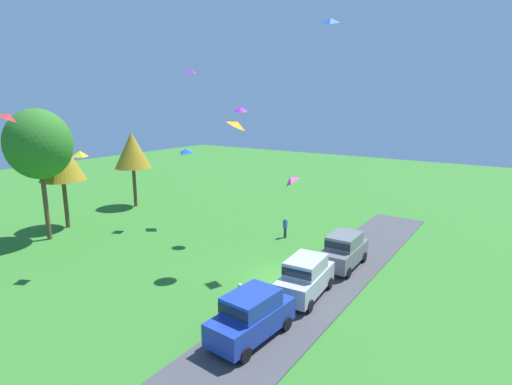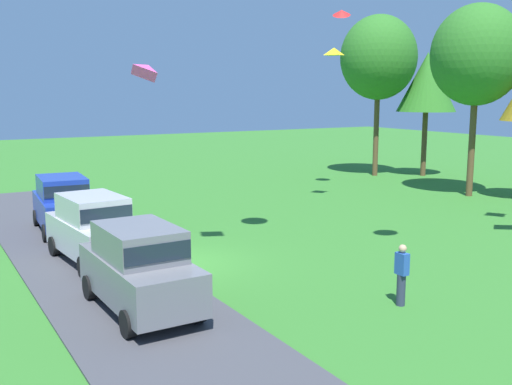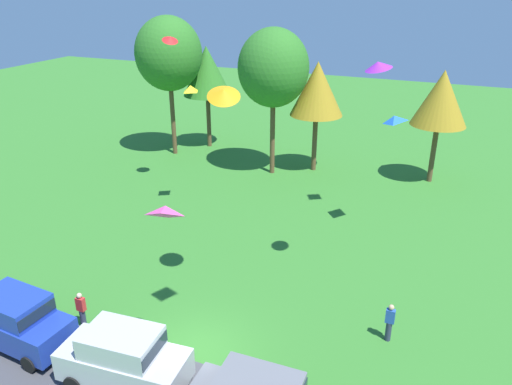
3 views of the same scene
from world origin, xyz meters
name	(u,v)px [view 3 (image 3 of 3)]	position (x,y,z in m)	size (l,w,h in m)	color
ground_plane	(196,352)	(0.00, 0.00, 0.00)	(120.00, 120.00, 0.00)	#337528
car_suv_mid_row	(16,318)	(-6.67, -2.30, 1.30)	(4.72, 2.31, 2.28)	#1E389E
car_suv_by_flagpole	(123,356)	(-1.50, -2.44, 1.30)	(4.74, 2.34, 2.28)	#B7B7BC
person_on_lawn	(389,322)	(6.81, 3.67, 0.88)	(0.36, 0.24, 1.71)	#2D334C
person_watching_sky	(82,310)	(-5.10, -0.47, 0.88)	(0.36, 0.24, 1.71)	#2D334C
tree_far_right	(169,54)	(-13.32, 20.44, 8.05)	(5.18, 5.18, 10.93)	brown
tree_lone_near	(207,71)	(-11.58, 23.30, 6.40)	(4.00, 4.00, 8.44)	brown
tree_right_of_center	(273,68)	(-4.28, 19.42, 7.72)	(4.96, 4.96, 10.48)	brown
tree_center_back	(317,89)	(-1.59, 21.21, 6.15)	(3.84, 3.84, 8.10)	brown
tree_far_left	(441,99)	(6.79, 22.22, 6.00)	(3.75, 3.75, 7.91)	brown
kite_delta_low_drifter	(170,39)	(-8.83, 13.68, 10.10)	(0.99, 0.99, 0.29)	red
kite_diamond_trailing_tail	(166,210)	(-0.40, -0.72, 6.46)	(0.98, 0.72, 0.34)	#EA4C9E
kite_delta_over_trees	(224,93)	(-0.15, 3.32, 9.57)	(1.27, 1.27, 0.31)	orange
kite_diamond_high_left	(394,119)	(4.99, 12.80, 6.75)	(1.09, 0.97, 0.34)	blue
kite_diamond_high_right	(191,89)	(-6.10, 11.11, 7.76)	(0.73, 0.81, 0.37)	yellow
kite_delta_topmost	(378,65)	(4.90, 6.73, 10.40)	(1.07, 1.07, 0.30)	purple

